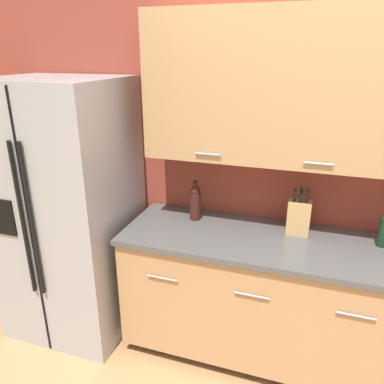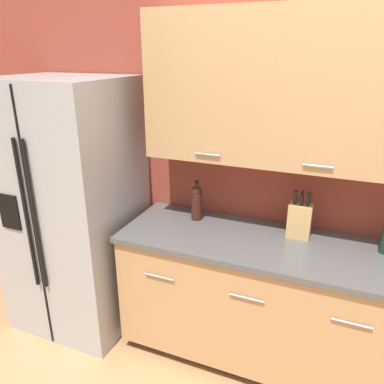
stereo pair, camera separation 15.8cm
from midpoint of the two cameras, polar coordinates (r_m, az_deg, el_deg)
name	(u,v)px [view 1 (the left image)]	position (r m, az deg, el deg)	size (l,w,h in m)	color
wall_back	(343,145)	(2.44, 20.31, 6.69)	(10.00, 0.39, 2.60)	#993D2D
counter_unit	(301,305)	(2.59, 14.54, -16.32)	(2.32, 0.64, 0.90)	black
refrigerator	(69,211)	(2.84, -19.82, -2.77)	(0.85, 0.79, 1.83)	#9E9EA0
knife_block	(299,216)	(2.43, 14.19, -3.64)	(0.14, 0.10, 0.31)	tan
wine_bottle	(195,202)	(2.55, -1.28, -1.51)	(0.07, 0.07, 0.28)	#3D1914
oil_bottle	(384,230)	(2.45, 25.57, -5.25)	(0.06, 0.06, 0.23)	black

